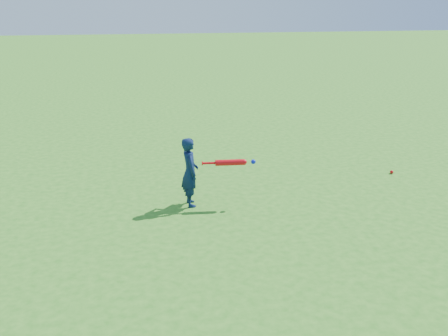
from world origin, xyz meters
name	(u,v)px	position (x,y,z in m)	size (l,w,h in m)	color
ground	(194,205)	(0.00, 0.00, 0.00)	(80.00, 80.00, 0.00)	#2B741B
child	(190,172)	(-0.04, 0.03, 0.51)	(0.37, 0.25, 1.03)	#0D1B3F
ground_ball_red	(392,172)	(3.60, 0.74, 0.03)	(0.06, 0.06, 0.06)	red
bat_swing	(232,162)	(0.57, -0.08, 0.66)	(0.79, 0.13, 0.09)	red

